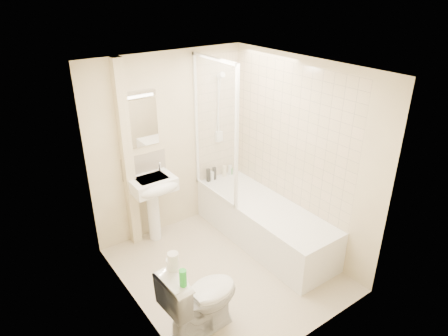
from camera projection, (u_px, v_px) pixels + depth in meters
floor at (226, 269)px, 4.80m from camera, size 2.50×2.50×0.00m
wall_back at (170, 145)px, 5.20m from camera, size 2.20×0.02×2.40m
wall_left at (131, 213)px, 3.70m from camera, size 0.02×2.50×2.40m
wall_right at (299, 157)px, 4.86m from camera, size 0.02×2.50×2.40m
ceiling at (227, 68)px, 3.76m from camera, size 2.20×2.50×0.02m
tile_back at (217, 118)px, 5.49m from camera, size 0.70×0.01×1.75m
tile_right at (288, 135)px, 4.91m from camera, size 0.01×2.10×1.75m
pipe_boxing at (127, 158)px, 4.82m from camera, size 0.12×0.12×2.40m
splashback at (144, 165)px, 5.05m from camera, size 0.60×0.02×0.30m
mirror at (140, 124)px, 4.82m from camera, size 0.46×0.01×0.60m
strip_light at (138, 94)px, 4.64m from camera, size 0.42×0.07×0.07m
bathtub at (264, 222)px, 5.22m from camera, size 0.70×2.10×0.55m
shower_screen at (215, 131)px, 4.97m from camera, size 0.04×0.92×1.80m
shower_fixture at (219, 111)px, 5.40m from camera, size 0.10×0.16×0.99m
pedestal_sink at (154, 192)px, 5.01m from camera, size 0.54×0.49×1.05m
bottle_black_a at (208, 175)px, 5.65m from camera, size 0.06×0.06×0.19m
bottle_white_a at (212, 176)px, 5.69m from camera, size 0.06×0.06×0.13m
bottle_black_b at (214, 173)px, 5.71m from camera, size 0.06×0.06×0.18m
bottle_cream at (224, 171)px, 5.80m from camera, size 0.06×0.06×0.16m
bottle_white_b at (230, 170)px, 5.86m from camera, size 0.06×0.06×0.14m
bottle_green at (231, 171)px, 5.88m from camera, size 0.06×0.06×0.10m
toilet at (201, 298)px, 3.83m from camera, size 0.53×0.82×0.78m
toilet_roll_lower at (173, 264)px, 3.60m from camera, size 0.12×0.12×0.10m
toilet_roll_upper at (173, 258)px, 3.50m from camera, size 0.10×0.10×0.11m
green_bottle at (183, 278)px, 3.39m from camera, size 0.06×0.06×0.16m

